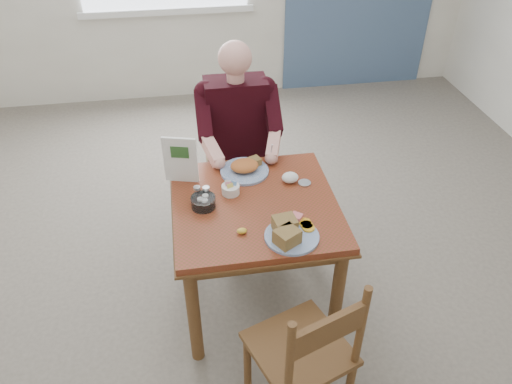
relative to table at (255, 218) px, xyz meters
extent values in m
plane|color=#5F564D|center=(0.00, 0.00, -0.64)|extent=(6.00, 6.00, 0.00)
ellipsoid|color=gold|center=(-0.11, -0.24, 0.13)|extent=(0.06, 0.05, 0.03)
ellipsoid|color=white|center=(0.23, 0.16, 0.14)|extent=(0.12, 0.11, 0.06)
cylinder|color=silver|center=(0.31, 0.13, 0.12)|extent=(0.09, 0.09, 0.01)
cube|color=white|center=(-0.40, 2.96, 0.28)|extent=(1.72, 0.04, 0.06)
cube|color=maroon|center=(0.00, 0.00, 0.09)|extent=(0.90, 0.90, 0.04)
cube|color=brown|center=(0.00, 0.00, 0.06)|extent=(0.92, 0.92, 0.01)
cylinder|color=brown|center=(-0.39, -0.39, -0.28)|extent=(0.07, 0.07, 0.71)
cylinder|color=brown|center=(0.39, -0.39, -0.28)|extent=(0.07, 0.07, 0.71)
cylinder|color=brown|center=(-0.39, 0.39, -0.28)|extent=(0.07, 0.07, 0.71)
cylinder|color=brown|center=(0.39, 0.39, -0.28)|extent=(0.07, 0.07, 0.71)
cube|color=brown|center=(0.00, -0.39, 0.02)|extent=(0.80, 0.03, 0.08)
cube|color=brown|center=(0.00, 0.39, 0.02)|extent=(0.80, 0.03, 0.08)
cube|color=brown|center=(-0.39, 0.00, 0.02)|extent=(0.03, 0.80, 0.08)
cube|color=brown|center=(0.39, 0.00, 0.02)|extent=(0.03, 0.80, 0.08)
cylinder|color=brown|center=(-0.18, 0.57, -0.41)|extent=(0.04, 0.04, 0.45)
cylinder|color=brown|center=(0.18, 0.57, -0.41)|extent=(0.04, 0.04, 0.45)
cylinder|color=brown|center=(-0.18, 0.93, -0.41)|extent=(0.04, 0.04, 0.45)
cylinder|color=brown|center=(0.18, 0.93, -0.41)|extent=(0.04, 0.04, 0.45)
cube|color=brown|center=(0.00, 0.75, -0.17)|extent=(0.42, 0.42, 0.03)
cylinder|color=brown|center=(-0.18, 0.93, 0.06)|extent=(0.04, 0.04, 0.50)
cylinder|color=brown|center=(0.18, 0.93, 0.06)|extent=(0.04, 0.04, 0.50)
cube|color=brown|center=(0.00, 0.93, 0.16)|extent=(0.38, 0.03, 0.14)
cylinder|color=brown|center=(-0.15, -0.65, -0.41)|extent=(0.05, 0.05, 0.45)
cylinder|color=brown|center=(0.19, -0.53, -0.41)|extent=(0.05, 0.05, 0.45)
cube|color=brown|center=(0.09, -0.76, -0.17)|extent=(0.54, 0.54, 0.03)
cylinder|color=brown|center=(-0.02, -0.99, 0.06)|extent=(0.05, 0.05, 0.50)
cylinder|color=brown|center=(0.32, -0.87, 0.06)|extent=(0.05, 0.05, 0.50)
cube|color=brown|center=(0.15, -0.93, 0.16)|extent=(0.37, 0.16, 0.14)
cube|color=tan|center=(-0.10, 0.63, -0.10)|extent=(0.13, 0.38, 0.12)
cube|color=tan|center=(0.10, 0.63, -0.10)|extent=(0.13, 0.38, 0.12)
cube|color=tan|center=(-0.10, 0.45, -0.40)|extent=(0.10, 0.10, 0.48)
cube|color=tan|center=(0.10, 0.45, -0.40)|extent=(0.10, 0.10, 0.48)
cube|color=black|center=(0.00, 0.78, 0.20)|extent=(0.40, 0.22, 0.58)
sphere|color=black|center=(-0.19, 0.78, 0.42)|extent=(0.15, 0.15, 0.15)
sphere|color=black|center=(0.19, 0.78, 0.42)|extent=(0.15, 0.15, 0.15)
cylinder|color=#E09C8E|center=(0.00, 0.76, 0.51)|extent=(0.11, 0.11, 0.08)
sphere|color=#E09C8E|center=(0.00, 0.76, 0.64)|extent=(0.21, 0.21, 0.21)
cube|color=black|center=(-0.22, 0.67, 0.32)|extent=(0.09, 0.29, 0.27)
cube|color=black|center=(0.22, 0.67, 0.32)|extent=(0.09, 0.29, 0.27)
sphere|color=black|center=(-0.22, 0.55, 0.22)|extent=(0.09, 0.09, 0.09)
sphere|color=black|center=(0.22, 0.55, 0.22)|extent=(0.09, 0.09, 0.09)
cube|color=#E09C8E|center=(-0.19, 0.46, 0.19)|extent=(0.14, 0.23, 0.14)
cube|color=#E09C8E|center=(0.19, 0.46, 0.19)|extent=(0.14, 0.23, 0.14)
sphere|color=#E09C8E|center=(-0.16, 0.37, 0.15)|extent=(0.08, 0.08, 0.08)
sphere|color=#E09C8E|center=(0.16, 0.37, 0.15)|extent=(0.08, 0.08, 0.08)
cylinder|color=silver|center=(0.16, 0.37, 0.20)|extent=(0.01, 0.05, 0.12)
cylinder|color=white|center=(0.14, -0.31, 0.12)|extent=(0.36, 0.36, 0.02)
cube|color=#AD8C4C|center=(0.10, -0.36, 0.17)|extent=(0.15, 0.14, 0.08)
cube|color=#AD8C4C|center=(0.11, -0.27, 0.17)|extent=(0.13, 0.11, 0.08)
cylinder|color=orange|center=(0.23, -0.27, 0.13)|extent=(0.08, 0.08, 0.01)
cylinder|color=orange|center=(0.23, -0.25, 0.13)|extent=(0.09, 0.09, 0.01)
cylinder|color=orange|center=(0.22, -0.23, 0.13)|extent=(0.09, 0.09, 0.01)
cube|color=#DF696D|center=(0.19, -0.19, 0.14)|extent=(0.08, 0.08, 0.03)
cylinder|color=white|center=(-0.01, 0.30, 0.12)|extent=(0.38, 0.38, 0.02)
ellipsoid|color=#C0752D|center=(-0.01, 0.30, 0.16)|extent=(0.21, 0.19, 0.06)
cube|color=#AD8C4C|center=(0.04, 0.35, 0.15)|extent=(0.12, 0.10, 0.04)
cylinder|color=white|center=(-0.12, 0.11, 0.14)|extent=(0.12, 0.12, 0.05)
cube|color=pink|center=(-0.13, 0.11, 0.17)|extent=(0.04, 0.01, 0.03)
cube|color=#6699D8|center=(-0.10, 0.11, 0.17)|extent=(0.04, 0.03, 0.03)
cube|color=#EAD159|center=(-0.13, 0.09, 0.17)|extent=(0.04, 0.03, 0.03)
cube|color=white|center=(-0.13, 0.13, 0.17)|extent=(0.04, 0.02, 0.03)
cylinder|color=white|center=(-0.31, 0.08, 0.15)|extent=(0.04, 0.04, 0.07)
cylinder|color=silver|center=(-0.31, 0.08, 0.19)|extent=(0.05, 0.05, 0.02)
cylinder|color=white|center=(-0.26, 0.07, 0.15)|extent=(0.04, 0.04, 0.07)
cylinder|color=silver|center=(-0.26, 0.07, 0.19)|extent=(0.05, 0.05, 0.02)
cylinder|color=white|center=(-0.28, 0.01, 0.14)|extent=(0.18, 0.18, 0.06)
cylinder|color=white|center=(-0.30, 0.00, 0.16)|extent=(0.04, 0.04, 0.02)
cylinder|color=white|center=(-0.27, 0.03, 0.16)|extent=(0.04, 0.04, 0.02)
cylinder|color=white|center=(-0.27, -0.01, 0.16)|extent=(0.04, 0.04, 0.02)
cube|color=white|center=(-0.38, 0.28, 0.25)|extent=(0.19, 0.07, 0.29)
cube|color=#2D5926|center=(-0.38, 0.27, 0.31)|extent=(0.10, 0.03, 0.07)
camera|label=1|loc=(-0.34, -2.13, 1.80)|focal=35.00mm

